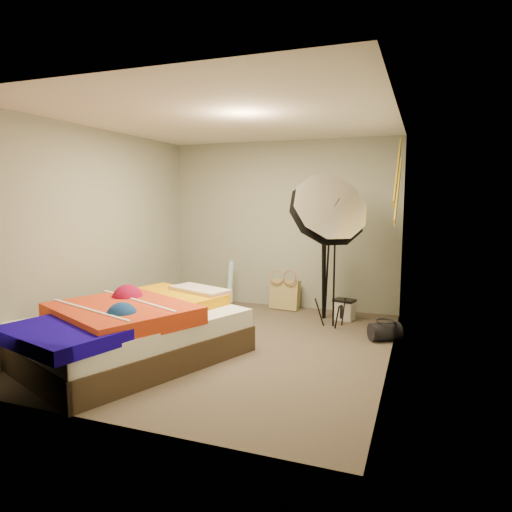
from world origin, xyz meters
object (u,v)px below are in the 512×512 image
at_px(camera_case, 344,310).
at_px(photo_umbrella, 327,213).
at_px(bed, 133,330).
at_px(tote_bag, 285,295).
at_px(wrapping_roll, 230,284).
at_px(camera_tripod, 325,270).
at_px(duffel_bag, 385,332).

height_order(camera_case, photo_umbrella, photo_umbrella).
relative_size(bed, photo_umbrella, 1.27).
bearing_deg(tote_bag, camera_case, -11.51).
distance_m(tote_bag, photo_umbrella, 1.71).
relative_size(wrapping_roll, camera_tripod, 0.60).
xyz_separation_m(tote_bag, camera_tripod, (0.66, -0.31, 0.45)).
height_order(tote_bag, wrapping_roll, wrapping_roll).
relative_size(wrapping_roll, bed, 0.27).
height_order(bed, photo_umbrella, photo_umbrella).
relative_size(camera_case, camera_tripod, 0.22).
distance_m(wrapping_roll, duffel_bag, 2.58).
bearing_deg(photo_umbrella, tote_bag, 132.62).
xyz_separation_m(camera_case, camera_tripod, (-0.28, -0.02, 0.54)).
height_order(photo_umbrella, camera_tripod, photo_umbrella).
xyz_separation_m(tote_bag, duffel_bag, (1.54, -1.05, -0.11)).
bearing_deg(photo_umbrella, camera_case, 74.43).
bearing_deg(camera_case, tote_bag, 176.98).
bearing_deg(bed, camera_case, 52.35).
bearing_deg(wrapping_roll, camera_case, -5.90).
bearing_deg(bed, tote_bag, 72.00).
height_order(wrapping_roll, camera_case, wrapping_roll).
distance_m(duffel_bag, bed, 2.85).
relative_size(tote_bag, duffel_bag, 1.25).
height_order(wrapping_roll, photo_umbrella, photo_umbrella).
xyz_separation_m(tote_bag, bed, (-0.85, -2.60, 0.09)).
distance_m(photo_umbrella, camera_tripod, 0.97).
xyz_separation_m(camera_case, bed, (-1.78, -2.31, 0.18)).
distance_m(tote_bag, camera_tripod, 0.86).
relative_size(bed, camera_tripod, 2.22).
bearing_deg(camera_case, bed, -113.46).
bearing_deg(photo_umbrella, camera_tripod, 102.88).
relative_size(camera_case, duffel_bag, 0.74).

